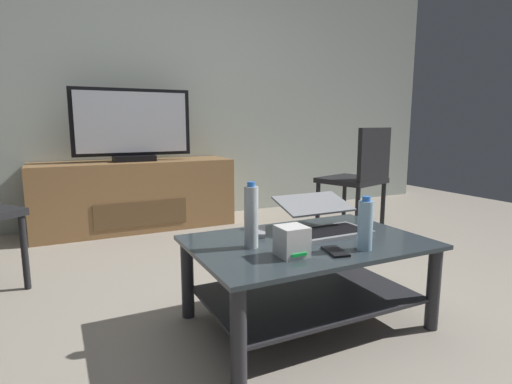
{
  "coord_description": "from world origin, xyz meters",
  "views": [
    {
      "loc": [
        -0.98,
        -1.65,
        0.93
      ],
      "look_at": [
        0.01,
        0.37,
        0.55
      ],
      "focal_mm": 28.69,
      "sensor_mm": 36.0,
      "label": 1
    }
  ],
  "objects_px": {
    "laptop": "(323,220)",
    "cell_phone": "(335,251)",
    "water_bottle_near": "(251,216)",
    "water_bottle_far": "(365,225)",
    "television": "(133,127)",
    "tv_remote": "(261,232)",
    "dining_chair": "(360,175)",
    "media_cabinet": "(136,195)",
    "router_box": "(292,241)",
    "coffee_table": "(307,266)"
  },
  "relations": [
    {
      "from": "router_box",
      "to": "water_bottle_near",
      "type": "distance_m",
      "value": 0.22
    },
    {
      "from": "water_bottle_near",
      "to": "television",
      "type": "bearing_deg",
      "value": 93.05
    },
    {
      "from": "television",
      "to": "router_box",
      "type": "height_order",
      "value": "television"
    },
    {
      "from": "television",
      "to": "water_bottle_near",
      "type": "height_order",
      "value": "television"
    },
    {
      "from": "media_cabinet",
      "to": "router_box",
      "type": "distance_m",
      "value": 2.34
    },
    {
      "from": "television",
      "to": "router_box",
      "type": "bearing_deg",
      "value": -84.82
    },
    {
      "from": "television",
      "to": "water_bottle_near",
      "type": "distance_m",
      "value": 2.16
    },
    {
      "from": "media_cabinet",
      "to": "laptop",
      "type": "relative_size",
      "value": 4.45
    },
    {
      "from": "dining_chair",
      "to": "water_bottle_far",
      "type": "height_order",
      "value": "dining_chair"
    },
    {
      "from": "router_box",
      "to": "tv_remote",
      "type": "bearing_deg",
      "value": 83.74
    },
    {
      "from": "water_bottle_near",
      "to": "tv_remote",
      "type": "relative_size",
      "value": 1.78
    },
    {
      "from": "coffee_table",
      "to": "media_cabinet",
      "type": "height_order",
      "value": "media_cabinet"
    },
    {
      "from": "coffee_table",
      "to": "tv_remote",
      "type": "height_order",
      "value": "tv_remote"
    },
    {
      "from": "media_cabinet",
      "to": "router_box",
      "type": "bearing_deg",
      "value": -84.86
    },
    {
      "from": "water_bottle_far",
      "to": "tv_remote",
      "type": "relative_size",
      "value": 1.43
    },
    {
      "from": "dining_chair",
      "to": "tv_remote",
      "type": "bearing_deg",
      "value": -147.27
    },
    {
      "from": "media_cabinet",
      "to": "water_bottle_far",
      "type": "xyz_separation_m",
      "value": [
        0.53,
        -2.39,
        0.21
      ]
    },
    {
      "from": "media_cabinet",
      "to": "dining_chair",
      "type": "height_order",
      "value": "dining_chair"
    },
    {
      "from": "coffee_table",
      "to": "dining_chair",
      "type": "height_order",
      "value": "dining_chair"
    },
    {
      "from": "dining_chair",
      "to": "water_bottle_far",
      "type": "distance_m",
      "value": 1.64
    },
    {
      "from": "coffee_table",
      "to": "tv_remote",
      "type": "relative_size",
      "value": 6.62
    },
    {
      "from": "laptop",
      "to": "television",
      "type": "bearing_deg",
      "value": 104.98
    },
    {
      "from": "water_bottle_near",
      "to": "coffee_table",
      "type": "bearing_deg",
      "value": -3.67
    },
    {
      "from": "media_cabinet",
      "to": "water_bottle_near",
      "type": "height_order",
      "value": "water_bottle_near"
    },
    {
      "from": "television",
      "to": "dining_chair",
      "type": "distance_m",
      "value": 1.96
    },
    {
      "from": "laptop",
      "to": "cell_phone",
      "type": "distance_m",
      "value": 0.34
    },
    {
      "from": "water_bottle_far",
      "to": "water_bottle_near",
      "type": "bearing_deg",
      "value": 149.9
    },
    {
      "from": "television",
      "to": "cell_phone",
      "type": "bearing_deg",
      "value": -80.5
    },
    {
      "from": "television",
      "to": "water_bottle_far",
      "type": "distance_m",
      "value": 2.46
    },
    {
      "from": "laptop",
      "to": "tv_remote",
      "type": "xyz_separation_m",
      "value": [
        -0.3,
        0.09,
        -0.05
      ]
    },
    {
      "from": "television",
      "to": "laptop",
      "type": "distance_m",
      "value": 2.16
    },
    {
      "from": "media_cabinet",
      "to": "cell_phone",
      "type": "height_order",
      "value": "media_cabinet"
    },
    {
      "from": "router_box",
      "to": "water_bottle_far",
      "type": "xyz_separation_m",
      "value": [
        0.32,
        -0.06,
        0.05
      ]
    },
    {
      "from": "water_bottle_near",
      "to": "tv_remote",
      "type": "distance_m",
      "value": 0.25
    },
    {
      "from": "coffee_table",
      "to": "water_bottle_far",
      "type": "distance_m",
      "value": 0.35
    },
    {
      "from": "coffee_table",
      "to": "media_cabinet",
      "type": "relative_size",
      "value": 0.62
    },
    {
      "from": "media_cabinet",
      "to": "television",
      "type": "distance_m",
      "value": 0.6
    },
    {
      "from": "laptop",
      "to": "cell_phone",
      "type": "height_order",
      "value": "laptop"
    },
    {
      "from": "television",
      "to": "water_bottle_far",
      "type": "relative_size",
      "value": 4.35
    },
    {
      "from": "dining_chair",
      "to": "water_bottle_near",
      "type": "xyz_separation_m",
      "value": [
        -1.46,
        -1.03,
        0.02
      ]
    },
    {
      "from": "water_bottle_near",
      "to": "water_bottle_far",
      "type": "distance_m",
      "value": 0.48
    },
    {
      "from": "television",
      "to": "dining_chair",
      "type": "relative_size",
      "value": 1.11
    },
    {
      "from": "coffee_table",
      "to": "tv_remote",
      "type": "distance_m",
      "value": 0.27
    },
    {
      "from": "laptop",
      "to": "media_cabinet",
      "type": "bearing_deg",
      "value": 104.83
    },
    {
      "from": "water_bottle_near",
      "to": "cell_phone",
      "type": "xyz_separation_m",
      "value": [
        0.28,
        -0.22,
        -0.13
      ]
    },
    {
      "from": "water_bottle_near",
      "to": "tv_remote",
      "type": "xyz_separation_m",
      "value": [
        0.13,
        0.17,
        -0.13
      ]
    },
    {
      "from": "coffee_table",
      "to": "cell_phone",
      "type": "height_order",
      "value": "cell_phone"
    },
    {
      "from": "television",
      "to": "tv_remote",
      "type": "relative_size",
      "value": 6.23
    },
    {
      "from": "tv_remote",
      "to": "television",
      "type": "bearing_deg",
      "value": 124.93
    },
    {
      "from": "television",
      "to": "dining_chair",
      "type": "xyz_separation_m",
      "value": [
        1.57,
        -1.1,
        -0.38
      ]
    }
  ]
}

